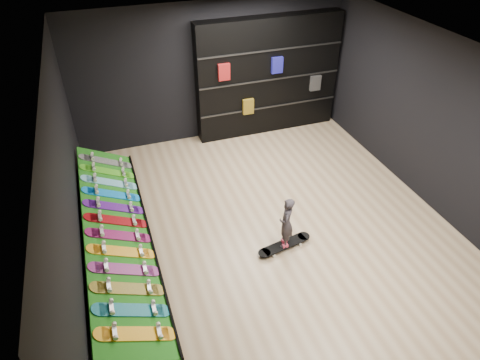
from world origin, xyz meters
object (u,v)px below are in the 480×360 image
object	(u,v)px
back_shelving	(268,77)
child	(286,231)
floor_skateboard	(284,246)
display_rack	(119,252)

from	to	relation	value
back_shelving	child	size ratio (longest dim) A/B	6.00
back_shelving	child	xyz separation A→B (m)	(-1.24, -3.85, -0.95)
back_shelving	floor_skateboard	bearing A→B (deg)	-107.89
display_rack	child	world-z (taller)	child
floor_skateboard	display_rack	bearing A→B (deg)	157.74
floor_skateboard	child	xyz separation A→B (m)	(-0.00, 0.00, 0.32)
back_shelving	child	distance (m)	4.16
display_rack	child	bearing A→B (deg)	-11.69
child	back_shelving	bearing A→B (deg)	-168.40
display_rack	back_shelving	world-z (taller)	back_shelving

